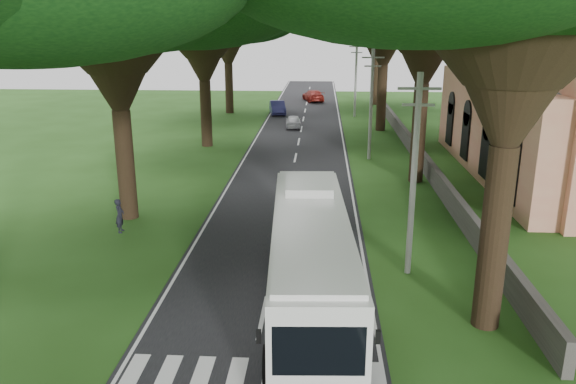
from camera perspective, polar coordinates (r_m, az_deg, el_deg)
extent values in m
plane|color=#224714|center=(18.08, -3.28, -15.72)|extent=(140.00, 140.00, 0.00)
cube|color=black|center=(41.34, 0.69, 3.17)|extent=(8.00, 120.00, 0.04)
cube|color=#383533|center=(40.81, 13.37, 3.38)|extent=(0.35, 50.00, 1.20)
cube|color=#DC836B|center=(41.00, 26.64, 5.84)|extent=(12.00, 22.00, 6.40)
cylinder|color=gray|center=(22.19, 12.64, 1.45)|extent=(0.24, 0.24, 8.00)
cube|color=gray|center=(21.57, 13.22, 10.19)|extent=(1.60, 0.10, 0.10)
cube|color=gray|center=(21.64, 13.11, 8.62)|extent=(1.20, 0.10, 0.10)
cylinder|color=gray|center=(41.69, 8.44, 8.69)|extent=(0.24, 0.24, 8.00)
cube|color=gray|center=(41.36, 8.64, 13.36)|extent=(1.60, 0.10, 0.10)
cube|color=gray|center=(41.40, 8.61, 12.53)|extent=(1.20, 0.10, 0.10)
cylinder|color=gray|center=(61.51, 6.90, 11.29)|extent=(0.24, 0.24, 8.00)
cube|color=gray|center=(61.29, 7.01, 14.45)|extent=(1.60, 0.10, 0.10)
cube|color=gray|center=(61.32, 6.99, 13.89)|extent=(1.20, 0.10, 0.10)
cylinder|color=black|center=(29.70, -16.17, 2.63)|extent=(0.90, 0.90, 5.60)
cone|color=black|center=(28.97, -16.93, 11.68)|extent=(3.20, 3.20, 3.80)
cylinder|color=black|center=(46.65, -8.32, 7.85)|extent=(0.90, 0.90, 5.29)
cone|color=black|center=(46.18, -8.57, 13.43)|extent=(3.20, 3.20, 3.80)
ellipsoid|color=black|center=(46.12, -8.76, 17.85)|extent=(12.85, 12.85, 5.40)
cylinder|color=black|center=(64.37, -6.00, 10.39)|extent=(0.90, 0.90, 5.41)
cone|color=black|center=(64.04, -6.12, 14.49)|extent=(3.20, 3.20, 3.80)
ellipsoid|color=black|center=(64.01, -6.23, 17.82)|extent=(12.86, 12.86, 5.40)
cylinder|color=black|center=(19.21, 20.20, -4.53)|extent=(0.90, 0.90, 6.13)
cone|color=black|center=(18.11, 21.78, 10.30)|extent=(3.20, 3.20, 3.80)
cylinder|color=black|center=(36.27, 13.11, 5.81)|extent=(0.90, 0.90, 6.20)
cone|color=black|center=(35.70, 13.65, 13.71)|extent=(3.20, 3.20, 3.80)
cylinder|color=black|center=(53.85, 9.49, 9.38)|extent=(0.90, 0.90, 6.04)
cone|color=black|center=(53.47, 9.75, 14.61)|extent=(3.20, 3.20, 3.80)
cylinder|color=black|center=(71.79, 8.84, 10.93)|extent=(0.90, 0.90, 5.40)
cone|color=black|center=(71.49, 9.01, 14.60)|extent=(3.20, 3.20, 3.80)
ellipsoid|color=black|center=(71.46, 9.15, 17.56)|extent=(13.98, 13.98, 5.87)
cube|color=white|center=(19.29, 2.32, -6.96)|extent=(3.16, 12.25, 2.98)
cube|color=black|center=(19.40, 2.30, -5.44)|extent=(3.11, 10.03, 1.11)
cube|color=black|center=(19.91, 2.27, -10.76)|extent=(3.20, 12.30, 0.35)
cube|color=#A80B1A|center=(19.57, 2.29, -8.79)|extent=(3.15, 11.04, 0.18)
cube|color=white|center=(18.72, 2.37, -2.60)|extent=(2.93, 11.64, 0.18)
cylinder|color=black|center=(16.40, -1.90, -17.13)|extent=(0.41, 1.13, 1.11)
cylinder|color=black|center=(16.50, 7.32, -17.04)|extent=(0.41, 1.13, 1.11)
cylinder|color=black|center=(23.37, -1.14, -6.29)|extent=(0.41, 1.13, 1.11)
cylinder|color=black|center=(23.44, 5.09, -6.29)|extent=(0.41, 1.13, 1.11)
imported|color=#ABACB0|center=(54.76, 0.55, 7.20)|extent=(1.69, 3.70, 1.23)
imported|color=navy|center=(63.13, -1.08, 8.58)|extent=(2.26, 4.63, 1.46)
imported|color=maroon|center=(74.00, 2.58, 9.76)|extent=(3.23, 5.39, 1.46)
imported|color=black|center=(28.21, -16.72, -2.31)|extent=(0.45, 0.64, 1.67)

